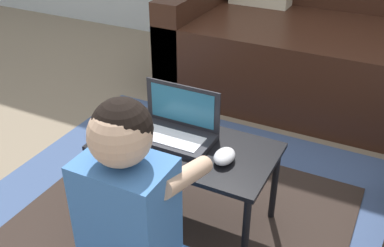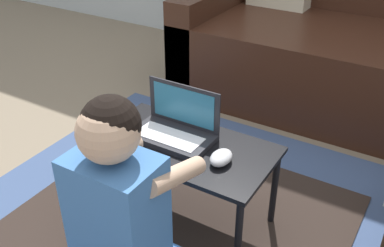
{
  "view_description": "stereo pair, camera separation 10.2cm",
  "coord_description": "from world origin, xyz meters",
  "views": [
    {
      "loc": [
        0.61,
        -1.14,
        1.19
      ],
      "look_at": [
        -0.0,
        0.07,
        0.4
      ],
      "focal_mm": 42.0,
      "sensor_mm": 36.0,
      "label": 1
    },
    {
      "loc": [
        0.7,
        -1.09,
        1.19
      ],
      "look_at": [
        -0.0,
        0.07,
        0.4
      ],
      "focal_mm": 42.0,
      "sensor_mm": 36.0,
      "label": 2
    }
  ],
  "objects": [
    {
      "name": "couch",
      "position": [
        0.21,
        1.35,
        0.3
      ],
      "size": [
        1.71,
        0.93,
        0.89
      ],
      "color": "#381E14",
      "rests_on": "ground_plane"
    },
    {
      "name": "laptop",
      "position": [
        -0.06,
        0.04,
        0.37
      ],
      "size": [
        0.29,
        0.17,
        0.18
      ],
      "color": "#232328",
      "rests_on": "laptop_desk"
    },
    {
      "name": "ground_plane",
      "position": [
        0.0,
        0.0,
        0.0
      ],
      "size": [
        16.0,
        16.0,
        0.0
      ],
      "primitive_type": "plane",
      "color": "#7F705B"
    },
    {
      "name": "person_seated",
      "position": [
        0.03,
        -0.38,
        0.31
      ],
      "size": [
        0.33,
        0.39,
        0.7
      ],
      "color": "#3D70B2",
      "rests_on": "ground_plane"
    },
    {
      "name": "laptop_desk",
      "position": [
        -0.0,
        0.02,
        0.3
      ],
      "size": [
        0.63,
        0.34,
        0.34
      ],
      "color": "black",
      "rests_on": "ground_plane"
    },
    {
      "name": "computer_mouse",
      "position": [
        0.16,
        -0.01,
        0.36
      ],
      "size": [
        0.07,
        0.1,
        0.04
      ],
      "color": "silver",
      "rests_on": "laptop_desk"
    }
  ]
}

